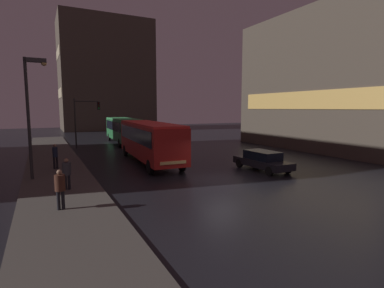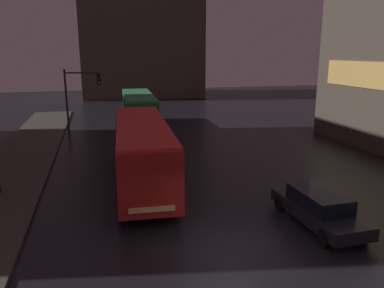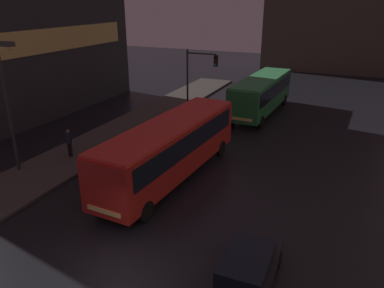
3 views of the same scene
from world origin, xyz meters
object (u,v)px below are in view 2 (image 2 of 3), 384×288
bus_near (142,146)px  bus_far (139,108)px  car_taxi (318,207)px  traffic_light_main (79,92)px

bus_near → bus_far: size_ratio=1.09×
car_taxi → bus_near: bearing=-48.0°
car_taxi → traffic_light_main: size_ratio=0.85×
car_taxi → traffic_light_main: (-9.70, 18.56, 2.99)m
bus_near → car_taxi: (6.22, -6.60, -1.30)m
traffic_light_main → bus_far: bearing=27.2°
car_taxi → bus_far: bearing=-78.4°
bus_near → car_taxi: bus_near is taller
bus_near → traffic_light_main: traffic_light_main is taller
bus_near → bus_far: bus_near is taller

